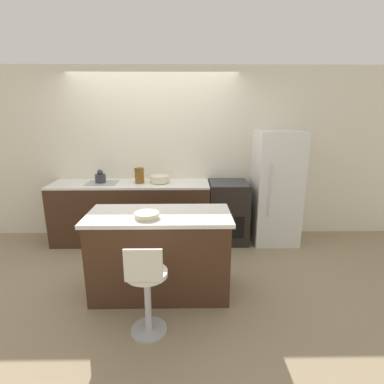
{
  "coord_description": "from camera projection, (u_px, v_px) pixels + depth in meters",
  "views": [
    {
      "loc": [
        0.51,
        -4.01,
        1.95
      ],
      "look_at": [
        0.56,
        -0.37,
        0.96
      ],
      "focal_mm": 28.0,
      "sensor_mm": 36.0,
      "label": 1
    }
  ],
  "objects": [
    {
      "name": "ground_plane",
      "position": [
        153.0,
        249.0,
        4.37
      ],
      "size": [
        14.0,
        14.0,
        0.0
      ],
      "primitive_type": "plane",
      "color": "#998466"
    },
    {
      "name": "canister_jar",
      "position": [
        139.0,
        175.0,
        4.43
      ],
      "size": [
        0.14,
        0.14,
        0.21
      ],
      "color": "brown",
      "rests_on": "back_counter"
    },
    {
      "name": "stool_chair",
      "position": [
        147.0,
        290.0,
        2.6
      ],
      "size": [
        0.37,
        0.37,
        0.89
      ],
      "color": "#B7B7BC",
      "rests_on": "ground_plane"
    },
    {
      "name": "refrigerator",
      "position": [
        276.0,
        188.0,
        4.48
      ],
      "size": [
        0.65,
        0.65,
        1.68
      ],
      "color": "silver",
      "rests_on": "ground_plane"
    },
    {
      "name": "fruit_bowl",
      "position": [
        147.0,
        215.0,
        2.99
      ],
      "size": [
        0.25,
        0.25,
        0.06
      ],
      "color": "beige",
      "rests_on": "kitchen_island"
    },
    {
      "name": "kettle",
      "position": [
        100.0,
        177.0,
        4.43
      ],
      "size": [
        0.16,
        0.16,
        0.2
      ],
      "color": "#333338",
      "rests_on": "back_counter"
    },
    {
      "name": "wall_back",
      "position": [
        155.0,
        154.0,
        4.66
      ],
      "size": [
        8.0,
        0.06,
        2.6
      ],
      "color": "silver",
      "rests_on": "ground_plane"
    },
    {
      "name": "mixing_bowl",
      "position": [
        160.0,
        179.0,
        4.45
      ],
      "size": [
        0.28,
        0.28,
        0.1
      ],
      "color": "beige",
      "rests_on": "back_counter"
    },
    {
      "name": "kitchen_island",
      "position": [
        160.0,
        253.0,
        3.24
      ],
      "size": [
        1.5,
        0.67,
        0.92
      ],
      "color": "#422819",
      "rests_on": "ground_plane"
    },
    {
      "name": "back_counter",
      "position": [
        132.0,
        212.0,
        4.56
      ],
      "size": [
        2.34,
        0.61,
        0.92
      ],
      "color": "#422819",
      "rests_on": "ground_plane"
    },
    {
      "name": "oven_range",
      "position": [
        228.0,
        212.0,
        4.58
      ],
      "size": [
        0.58,
        0.62,
        0.92
      ],
      "color": "black",
      "rests_on": "ground_plane"
    }
  ]
}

